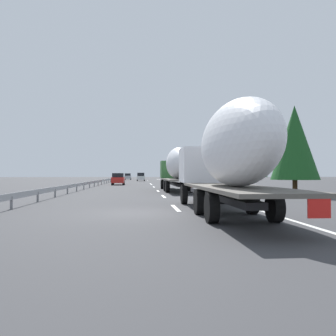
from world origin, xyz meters
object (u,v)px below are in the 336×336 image
Objects in this scene: car_silver_hatch at (128,177)px; car_red_compact at (118,179)px; truck_lead at (177,167)px; truck_trailing at (227,154)px; car_white_van at (141,177)px; road_sign at (181,171)px.

car_red_compact is (-44.86, -0.20, -0.01)m from car_silver_hatch.
car_red_compact is (19.46, 6.90, -1.46)m from truck_lead.
car_red_compact is (38.42, 6.90, -1.56)m from truck_trailing.
car_red_compact is at bearing 10.18° from truck_trailing.
road_sign reaches higher than car_white_van.
car_white_van is at bearing -167.02° from car_silver_hatch.
car_silver_hatch is at bearing 13.51° from road_sign.
truck_trailing reaches higher than truck_lead.
road_sign is (2.40, -10.00, 1.26)m from car_red_compact.
road_sign is at bearing -166.49° from car_silver_hatch.
truck_lead is 18.96m from truck_trailing.
truck_trailing is 67.40m from car_white_van.
car_red_compact is (-28.88, 3.48, -0.06)m from car_white_van.
road_sign is at bearing -4.34° from truck_trailing.
truck_lead is 4.50× the size of road_sign.
road_sign is (21.86, -3.10, -0.20)m from truck_lead.
car_silver_hatch is 16.40m from car_white_van.
road_sign reaches higher than car_silver_hatch.
car_silver_hatch is 0.96× the size of car_red_compact.
truck_lead is at bearing -173.70° from car_silver_hatch.
car_silver_hatch is at bearing 4.88° from truck_trailing.
truck_lead reaches higher than road_sign.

